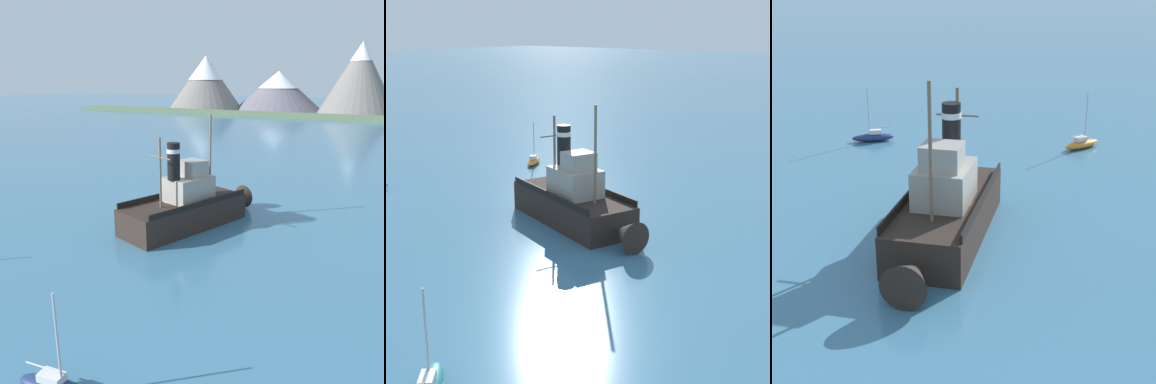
{
  "view_description": "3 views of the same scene",
  "coord_description": "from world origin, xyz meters",
  "views": [
    {
      "loc": [
        17.52,
        -30.21,
        12.87
      ],
      "look_at": [
        -1.14,
        3.89,
        2.17
      ],
      "focal_mm": 38.0,
      "sensor_mm": 36.0,
      "label": 1
    },
    {
      "loc": [
        34.68,
        29.52,
        15.48
      ],
      "look_at": [
        -0.81,
        -0.06,
        2.31
      ],
      "focal_mm": 55.0,
      "sensor_mm": 36.0,
      "label": 2
    },
    {
      "loc": [
        1.94,
        31.9,
        15.26
      ],
      "look_at": [
        -0.96,
        -1.15,
        2.28
      ],
      "focal_mm": 55.0,
      "sensor_mm": 36.0,
      "label": 3
    }
  ],
  "objects": [
    {
      "name": "sailboat_navy",
      "position": [
        5.67,
        -20.45,
        0.43
      ],
      "size": [
        3.91,
        1.57,
        4.9
      ],
      "color": "navy",
      "rests_on": "ground"
    },
    {
      "name": "old_tugboat",
      "position": [
        0.33,
        0.68,
        1.83
      ],
      "size": [
        7.84,
        14.75,
        9.9
      ],
      "color": "#2D231E",
      "rests_on": "ground"
    },
    {
      "name": "sailboat_orange",
      "position": [
        -12.74,
        -16.67,
        0.43
      ],
      "size": [
        3.84,
        2.85,
        4.9
      ],
      "color": "orange",
      "rests_on": "ground"
    },
    {
      "name": "ground_plane",
      "position": [
        0.0,
        0.0,
        0.0
      ],
      "size": [
        600.0,
        600.0,
        0.0
      ],
      "primitive_type": "plane",
      "color": "teal"
    }
  ]
}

